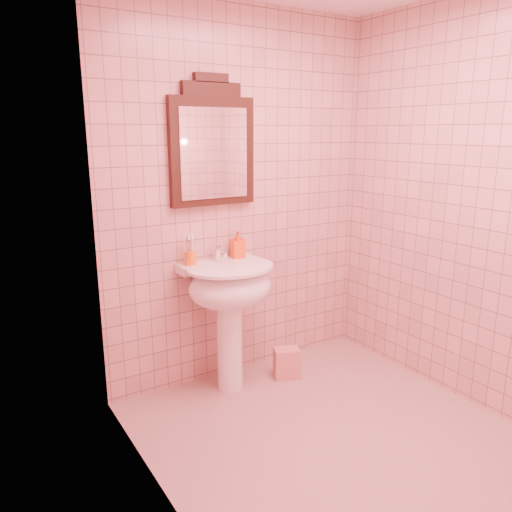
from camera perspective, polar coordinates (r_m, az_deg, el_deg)
floor at (r=3.03m, az=9.82°, el=-20.23°), size 2.20×2.20×0.00m
back_wall at (r=3.43m, az=-1.69°, el=6.54°), size 2.00×0.02×2.50m
pedestal_sink at (r=3.26m, az=-3.02°, el=-4.53°), size 0.58×0.58×0.86m
faucet at (r=3.30m, az=-4.24°, el=0.38°), size 0.04×0.16×0.11m
mirror at (r=3.26m, az=-5.01°, el=12.42°), size 0.59×0.06×0.82m
toothbrush_cup at (r=3.22m, az=-7.48°, el=-0.19°), size 0.07×0.07×0.17m
soap_dispenser at (r=3.37m, az=-2.10°, el=1.34°), size 0.10×0.10×0.19m
towel at (r=3.61m, az=3.51°, el=-12.12°), size 0.21×0.17×0.22m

